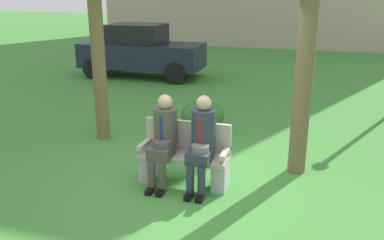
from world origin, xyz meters
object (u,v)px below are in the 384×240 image
object	(u,v)px
parked_car_near	(141,51)
shrub_near_bench	(202,115)
seated_man_right	(202,139)
seated_man_left	(164,136)
park_bench	(185,157)

from	to	relation	value
parked_car_near	shrub_near_bench	bearing A→B (deg)	-53.35
seated_man_right	shrub_near_bench	xyz separation A→B (m)	(-0.70, 2.57, -0.46)
shrub_near_bench	seated_man_right	bearing A→B (deg)	-74.70
seated_man_left	parked_car_near	bearing A→B (deg)	116.07
seated_man_left	seated_man_right	xyz separation A→B (m)	(0.56, 0.00, 0.01)
park_bench	seated_man_right	xyz separation A→B (m)	(0.29, -0.12, 0.35)
park_bench	shrub_near_bench	size ratio (longest dim) A/B	1.44
shrub_near_bench	park_bench	bearing A→B (deg)	-80.33
seated_man_left	parked_car_near	xyz separation A→B (m)	(-3.41, 6.97, 0.11)
seated_man_left	shrub_near_bench	size ratio (longest dim) A/B	1.46
park_bench	seated_man_left	size ratio (longest dim) A/B	0.98
seated_man_right	parked_car_near	bearing A→B (deg)	119.70
seated_man_right	shrub_near_bench	size ratio (longest dim) A/B	1.50
park_bench	parked_car_near	xyz separation A→B (m)	(-3.69, 6.85, 0.45)
seated_man_right	shrub_near_bench	bearing A→B (deg)	105.30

